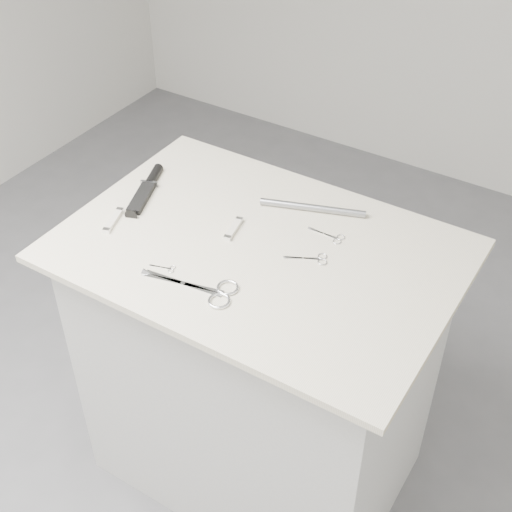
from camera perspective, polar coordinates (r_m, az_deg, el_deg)
The scene contains 11 objects.
ground at distance 2.49m, azimuth 0.17°, elevation -16.13°, with size 4.00×4.00×0.01m, color slate.
plinth at distance 2.13m, azimuth 0.20°, elevation -9.21°, with size 0.90×0.60×0.90m, color #B6B6B4.
display_board at distance 1.81m, azimuth 0.23°, elevation 0.43°, with size 1.00×0.70×0.02m, color beige.
large_shears at distance 1.68m, azimuth -3.79°, elevation -2.76°, with size 0.24×0.10×0.01m.
embroidery_scissors_a at distance 1.77m, azimuth 4.61°, elevation -0.23°, with size 0.11×0.07×0.00m.
embroidery_scissors_b at distance 1.85m, azimuth 6.06°, elevation 1.55°, with size 0.10×0.04×0.00m.
tiny_scissors at distance 1.75m, azimuth -7.23°, elevation -0.97°, with size 0.07×0.03×0.00m.
sheathed_knife at distance 2.03m, azimuth -8.70°, elevation 5.44°, with size 0.11×0.23×0.03m.
pocket_knife_a at distance 1.92m, azimuth -11.34°, elevation 2.85°, with size 0.05×0.11×0.01m.
pocket_knife_b at distance 1.86m, azimuth -1.80°, elevation 2.22°, with size 0.04×0.10×0.01m.
metal_rail at distance 1.93m, azimuth 4.55°, elevation 3.87°, with size 0.02×0.02×0.29m, color gray.
Camera 1 is at (0.74, -1.19, 2.05)m, focal length 50.00 mm.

